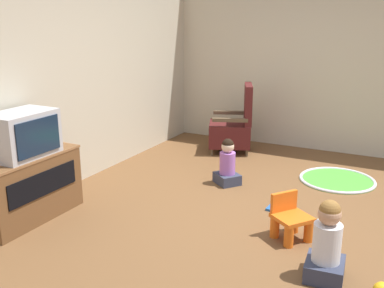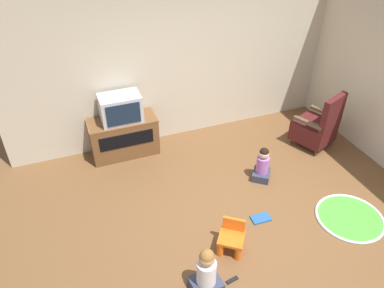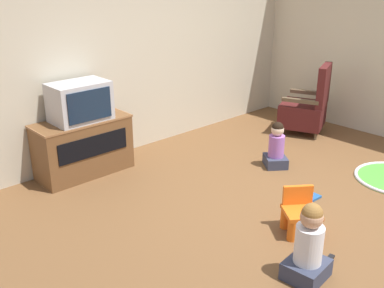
{
  "view_description": "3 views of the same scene",
  "coord_description": "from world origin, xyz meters",
  "px_view_note": "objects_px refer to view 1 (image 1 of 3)",
  "views": [
    {
      "loc": [
        -4.13,
        -1.19,
        1.95
      ],
      "look_at": [
        -0.54,
        0.66,
        0.8
      ],
      "focal_mm": 42.0,
      "sensor_mm": 36.0,
      "label": 1
    },
    {
      "loc": [
        -1.98,
        -2.97,
        3.75
      ],
      "look_at": [
        -0.52,
        0.82,
        0.88
      ],
      "focal_mm": 35.0,
      "sensor_mm": 36.0,
      "label": 2
    },
    {
      "loc": [
        -3.54,
        -2.21,
        2.23
      ],
      "look_at": [
        -0.96,
        0.58,
        0.75
      ],
      "focal_mm": 42.0,
      "sensor_mm": 36.0,
      "label": 3
    }
  ],
  "objects_px": {
    "tv_cabinet": "(27,186)",
    "remote_control": "(333,257)",
    "child_watching_left": "(227,164)",
    "book": "(277,207)",
    "black_armchair": "(233,127)",
    "yellow_kid_chair": "(291,221)",
    "child_watching_center": "(327,245)",
    "television": "(22,134)"
  },
  "relations": [
    {
      "from": "tv_cabinet",
      "to": "remote_control",
      "type": "distance_m",
      "value": 2.94
    },
    {
      "from": "child_watching_left",
      "to": "book",
      "type": "relative_size",
      "value": 2.1
    },
    {
      "from": "tv_cabinet",
      "to": "black_armchair",
      "type": "height_order",
      "value": "black_armchair"
    },
    {
      "from": "tv_cabinet",
      "to": "child_watching_left",
      "type": "bearing_deg",
      "value": -37.64
    },
    {
      "from": "child_watching_left",
      "to": "remote_control",
      "type": "xyz_separation_m",
      "value": [
        -1.21,
        -1.48,
        -0.23
      ]
    },
    {
      "from": "black_armchair",
      "to": "yellow_kid_chair",
      "type": "xyz_separation_m",
      "value": [
        -2.31,
        -1.51,
        -0.2
      ]
    },
    {
      "from": "tv_cabinet",
      "to": "yellow_kid_chair",
      "type": "xyz_separation_m",
      "value": [
        0.77,
        -2.44,
        -0.17
      ]
    },
    {
      "from": "child_watching_center",
      "to": "book",
      "type": "relative_size",
      "value": 2.4
    },
    {
      "from": "black_armchair",
      "to": "book",
      "type": "height_order",
      "value": "black_armchair"
    },
    {
      "from": "tv_cabinet",
      "to": "television",
      "type": "relative_size",
      "value": 1.73
    },
    {
      "from": "television",
      "to": "child_watching_left",
      "type": "relative_size",
      "value": 1.12
    },
    {
      "from": "television",
      "to": "remote_control",
      "type": "distance_m",
      "value": 3.03
    },
    {
      "from": "television",
      "to": "yellow_kid_chair",
      "type": "distance_m",
      "value": 2.64
    },
    {
      "from": "black_armchair",
      "to": "tv_cabinet",
      "type": "bearing_deg",
      "value": -39.44
    },
    {
      "from": "child_watching_left",
      "to": "remote_control",
      "type": "height_order",
      "value": "child_watching_left"
    },
    {
      "from": "child_watching_left",
      "to": "remote_control",
      "type": "bearing_deg",
      "value": 178.15
    },
    {
      "from": "child_watching_left",
      "to": "yellow_kid_chair",
      "type": "bearing_deg",
      "value": 173.32
    },
    {
      "from": "yellow_kid_chair",
      "to": "child_watching_center",
      "type": "bearing_deg",
      "value": -104.53
    },
    {
      "from": "tv_cabinet",
      "to": "book",
      "type": "xyz_separation_m",
      "value": [
        1.37,
        -2.14,
        -0.33
      ]
    },
    {
      "from": "black_armchair",
      "to": "remote_control",
      "type": "bearing_deg",
      "value": 15.04
    },
    {
      "from": "child_watching_left",
      "to": "book",
      "type": "height_order",
      "value": "child_watching_left"
    },
    {
      "from": "black_armchair",
      "to": "child_watching_center",
      "type": "height_order",
      "value": "black_armchair"
    },
    {
      "from": "remote_control",
      "to": "television",
      "type": "bearing_deg",
      "value": 91.8
    },
    {
      "from": "tv_cabinet",
      "to": "remote_control",
      "type": "height_order",
      "value": "tv_cabinet"
    },
    {
      "from": "child_watching_center",
      "to": "book",
      "type": "height_order",
      "value": "child_watching_center"
    },
    {
      "from": "television",
      "to": "book",
      "type": "height_order",
      "value": "television"
    },
    {
      "from": "black_armchair",
      "to": "yellow_kid_chair",
      "type": "relative_size",
      "value": 2.4
    },
    {
      "from": "black_armchair",
      "to": "television",
      "type": "bearing_deg",
      "value": -39.18
    },
    {
      "from": "black_armchair",
      "to": "yellow_kid_chair",
      "type": "height_order",
      "value": "black_armchair"
    },
    {
      "from": "tv_cabinet",
      "to": "child_watching_center",
      "type": "bearing_deg",
      "value": -84.66
    },
    {
      "from": "child_watching_center",
      "to": "remote_control",
      "type": "height_order",
      "value": "child_watching_center"
    },
    {
      "from": "tv_cabinet",
      "to": "television",
      "type": "height_order",
      "value": "television"
    },
    {
      "from": "television",
      "to": "child_watching_center",
      "type": "xyz_separation_m",
      "value": [
        0.27,
        -2.84,
        -0.59
      ]
    },
    {
      "from": "tv_cabinet",
      "to": "remote_control",
      "type": "bearing_deg",
      "value": -78.39
    },
    {
      "from": "book",
      "to": "child_watching_left",
      "type": "bearing_deg",
      "value": -116.75
    },
    {
      "from": "tv_cabinet",
      "to": "black_armchair",
      "type": "bearing_deg",
      "value": -16.79
    },
    {
      "from": "book",
      "to": "television",
      "type": "bearing_deg",
      "value": -54.39
    },
    {
      "from": "tv_cabinet",
      "to": "child_watching_left",
      "type": "height_order",
      "value": "tv_cabinet"
    },
    {
      "from": "child_watching_left",
      "to": "book",
      "type": "bearing_deg",
      "value": -172.04
    },
    {
      "from": "child_watching_center",
      "to": "book",
      "type": "xyz_separation_m",
      "value": [
        1.1,
        0.71,
        -0.27
      ]
    },
    {
      "from": "yellow_kid_chair",
      "to": "book",
      "type": "xyz_separation_m",
      "value": [
        0.6,
        0.3,
        -0.16
      ]
    },
    {
      "from": "book",
      "to": "remote_control",
      "type": "relative_size",
      "value": 1.72
    }
  ]
}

